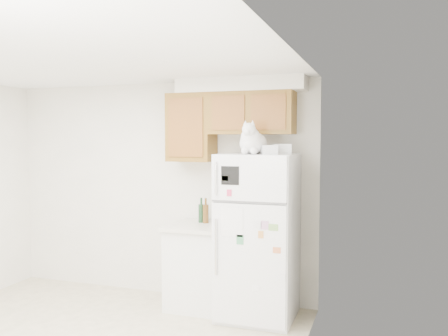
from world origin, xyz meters
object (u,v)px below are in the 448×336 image
at_px(storage_box_front, 269,150).
at_px(bottle_amber, 206,210).
at_px(base_counter, 198,265).
at_px(cat, 253,141).
at_px(bottle_green, 201,210).
at_px(refrigerator, 258,236).
at_px(storage_box_back, 282,149).

bearing_deg(storage_box_front, bottle_amber, 132.97).
relative_size(base_counter, cat, 1.91).
xyz_separation_m(storage_box_front, bottle_green, (-0.86, 0.36, -0.69)).
distance_m(cat, storage_box_front, 0.20).
bearing_deg(bottle_amber, bottle_green, 160.25).
relative_size(base_counter, bottle_amber, 3.31).
relative_size(base_counter, storage_box_front, 6.13).
xyz_separation_m(refrigerator, base_counter, (-0.69, 0.07, -0.39)).
relative_size(refrigerator, bottle_green, 6.15).
distance_m(refrigerator, bottle_amber, 0.70).
bearing_deg(bottle_amber, storage_box_back, -7.77).
height_order(base_counter, bottle_green, bottle_green).
distance_m(base_counter, bottle_amber, 0.61).
bearing_deg(refrigerator, base_counter, 173.91).
bearing_deg(storage_box_front, base_counter, 140.14).
height_order(base_counter, storage_box_front, storage_box_front).
relative_size(bottle_green, bottle_amber, 0.99).
relative_size(base_counter, storage_box_back, 5.11).
xyz_separation_m(storage_box_back, storage_box_front, (-0.08, -0.22, -0.01)).
bearing_deg(bottle_green, refrigerator, -15.44).
bearing_deg(bottle_amber, cat, -25.80).
relative_size(cat, bottle_green, 1.74).
height_order(storage_box_front, bottle_green, storage_box_front).
bearing_deg(bottle_amber, refrigerator, -15.01).
xyz_separation_m(base_counter, bottle_amber, (0.05, 0.10, 0.60)).
bearing_deg(bottle_green, storage_box_front, -22.66).
relative_size(storage_box_back, storage_box_front, 1.20).
height_order(base_counter, cat, cat).
height_order(refrigerator, storage_box_front, storage_box_front).
distance_m(base_counter, cat, 1.53).
bearing_deg(refrigerator, bottle_amber, 164.99).
distance_m(base_counter, storage_box_front, 1.55).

